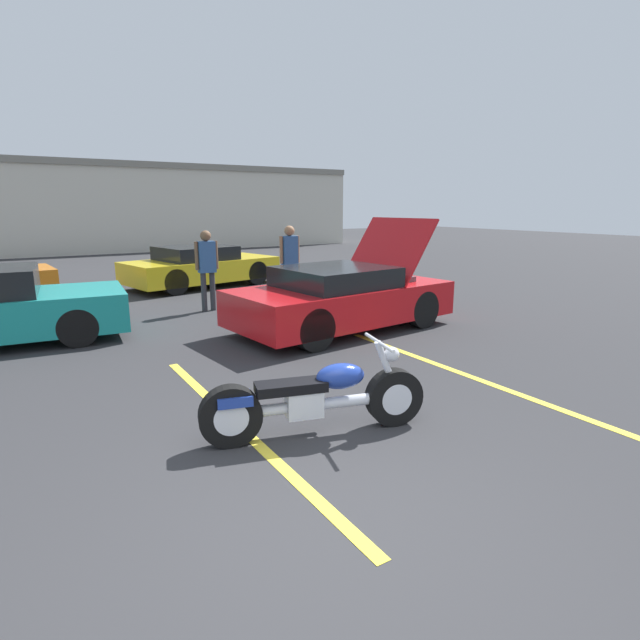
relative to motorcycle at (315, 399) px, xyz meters
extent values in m
plane|color=#2D2D30|center=(-0.72, -1.46, -0.38)|extent=(80.00, 80.00, 0.00)
cube|color=yellow|center=(-0.60, 0.60, -0.38)|extent=(0.12, 4.91, 0.01)
cube|color=yellow|center=(2.71, 0.60, -0.38)|extent=(0.12, 4.91, 0.01)
cube|color=beige|center=(-0.72, 23.95, 1.82)|extent=(32.00, 4.00, 4.40)
cube|color=slate|center=(-0.72, 23.95, 3.87)|extent=(32.00, 4.20, 0.30)
cylinder|color=black|center=(0.83, -0.23, -0.08)|extent=(0.63, 0.31, 0.61)
cylinder|color=black|center=(-0.82, 0.22, -0.08)|extent=(0.63, 0.31, 0.61)
cylinder|color=silver|center=(0.83, -0.23, -0.08)|extent=(0.37, 0.25, 0.33)
cylinder|color=silver|center=(-0.82, 0.22, -0.08)|extent=(0.37, 0.25, 0.33)
cylinder|color=silver|center=(0.00, 0.00, -0.06)|extent=(1.44, 0.50, 0.12)
cube|color=silver|center=(-0.12, 0.03, -0.02)|extent=(0.41, 0.33, 0.28)
ellipsoid|color=navy|center=(0.25, -0.07, 0.22)|extent=(0.56, 0.40, 0.26)
cube|color=black|center=(-0.24, 0.06, 0.16)|extent=(0.75, 0.43, 0.10)
cube|color=navy|center=(-0.78, 0.21, 0.09)|extent=(0.38, 0.30, 0.10)
cylinder|color=silver|center=(0.75, -0.21, 0.25)|extent=(0.31, 0.15, 0.62)
cylinder|color=silver|center=(0.65, -0.18, 0.54)|extent=(0.22, 0.69, 0.04)
sphere|color=silver|center=(0.79, -0.22, 0.40)|extent=(0.16, 0.16, 0.16)
cylinder|color=silver|center=(-0.34, 0.20, -0.12)|extent=(1.10, 0.38, 0.09)
cube|color=red|center=(2.73, 3.55, 0.14)|extent=(4.36, 2.35, 0.64)
cube|color=black|center=(2.56, 3.53, 0.63)|extent=(2.06, 1.91, 0.36)
cylinder|color=black|center=(4.11, 2.85, -0.02)|extent=(0.73, 0.30, 0.71)
cylinder|color=black|center=(3.92, 4.53, -0.02)|extent=(0.73, 0.30, 0.71)
cylinder|color=black|center=(1.53, 2.57, -0.02)|extent=(0.73, 0.30, 0.71)
cylinder|color=black|center=(1.35, 4.25, -0.02)|extent=(0.73, 0.30, 0.71)
cube|color=red|center=(3.91, 3.68, 1.05)|extent=(1.06, 1.84, 1.22)
cube|color=#4C4C51|center=(3.87, 3.67, 0.42)|extent=(0.71, 1.11, 0.28)
cylinder|color=black|center=(-1.65, 4.84, -0.06)|extent=(0.66, 0.28, 0.65)
cylinder|color=black|center=(-1.51, 6.43, -0.06)|extent=(0.66, 0.28, 0.65)
cube|color=yellow|center=(2.21, 9.99, 0.11)|extent=(4.54, 2.78, 0.59)
cube|color=black|center=(2.04, 9.95, 0.59)|extent=(2.23, 2.10, 0.38)
cylinder|color=black|center=(3.67, 9.43, -0.03)|extent=(0.73, 0.36, 0.69)
cylinder|color=black|center=(3.31, 11.10, -0.03)|extent=(0.73, 0.36, 0.69)
cylinder|color=black|center=(1.11, 8.88, -0.03)|extent=(0.73, 0.36, 0.69)
cylinder|color=black|center=(0.75, 10.55, -0.03)|extent=(0.73, 0.36, 0.69)
cylinder|color=black|center=(-2.27, 10.05, -0.06)|extent=(0.66, 0.28, 0.64)
cylinder|color=black|center=(-2.41, 11.60, -0.06)|extent=(0.66, 0.28, 0.64)
cylinder|color=brown|center=(3.07, 6.41, 0.06)|extent=(0.12, 0.12, 0.89)
cylinder|color=brown|center=(3.27, 6.41, 0.06)|extent=(0.12, 0.12, 0.89)
cube|color=#335B93|center=(3.17, 6.41, 0.86)|extent=(0.36, 0.20, 0.70)
cylinder|color=#9E704C|center=(2.95, 6.41, 0.89)|extent=(0.08, 0.08, 0.63)
cylinder|color=#9E704C|center=(3.39, 6.41, 0.89)|extent=(0.08, 0.08, 0.63)
sphere|color=#9E704C|center=(3.17, 6.41, 1.33)|extent=(0.24, 0.24, 0.24)
cylinder|color=#333338|center=(1.08, 6.51, 0.05)|extent=(0.12, 0.12, 0.86)
cylinder|color=#333338|center=(1.28, 6.51, 0.05)|extent=(0.12, 0.12, 0.86)
cube|color=#335B93|center=(1.18, 6.51, 0.81)|extent=(0.36, 0.20, 0.68)
cylinder|color=brown|center=(0.96, 6.51, 0.85)|extent=(0.08, 0.08, 0.61)
cylinder|color=brown|center=(1.40, 6.51, 0.85)|extent=(0.08, 0.08, 0.61)
sphere|color=brown|center=(1.18, 6.51, 1.27)|extent=(0.23, 0.23, 0.23)
camera|label=1|loc=(-2.44, -4.03, 1.90)|focal=28.00mm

